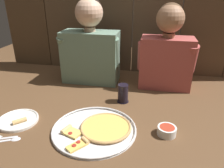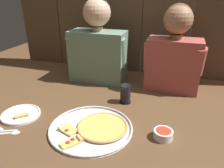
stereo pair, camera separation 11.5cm
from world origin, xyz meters
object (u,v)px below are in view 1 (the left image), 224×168
dipping_bowl (167,130)px  diner_left (90,45)px  pizza_tray (98,129)px  diner_right (167,50)px  dinner_plate (18,120)px  drinking_glass (123,93)px

dipping_bowl → diner_left: size_ratio=0.15×
pizza_tray → diner_right: size_ratio=0.74×
diner_right → dinner_plate: bearing=-141.2°
pizza_tray → dinner_plate: size_ratio=1.99×
pizza_tray → diner_right: diner_right is taller
drinking_glass → diner_left: 0.46m
drinking_glass → diner_right: 0.44m
dipping_bowl → diner_left: bearing=133.6°
pizza_tray → dinner_plate: (-0.44, -0.01, -0.00)m
dinner_plate → dipping_bowl: 0.77m
dinner_plate → diner_left: bearing=69.8°
dinner_plate → dipping_bowl: bearing=3.2°
dinner_plate → diner_left: 0.71m
dinner_plate → diner_left: (0.23, 0.62, 0.27)m
drinking_glass → dipping_bowl: drinking_glass is taller
drinking_glass → diner_left: bearing=134.9°
diner_left → diner_right: (0.54, -0.00, -0.01)m
drinking_glass → diner_right: (0.25, 0.29, 0.21)m
dipping_bowl → diner_right: size_ratio=0.16×
dinner_plate → drinking_glass: size_ratio=1.83×
dinner_plate → dipping_bowl: size_ratio=2.32×
dinner_plate → diner_right: diner_right is taller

